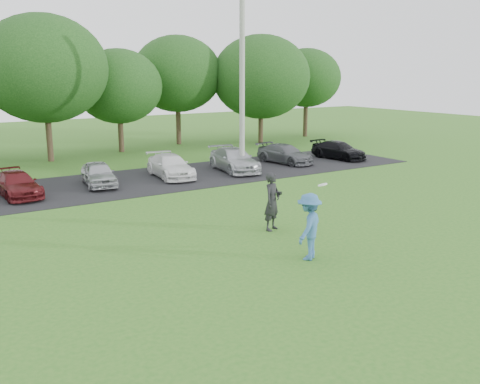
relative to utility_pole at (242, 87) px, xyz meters
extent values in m
plane|color=#2E691E|center=(-5.68, -12.14, -4.55)|extent=(100.00, 100.00, 0.00)
cube|color=black|center=(-5.68, 0.86, -4.53)|extent=(32.00, 6.50, 0.03)
cylinder|color=#9F9F9A|center=(0.00, 0.00, 0.00)|extent=(0.28, 0.28, 9.09)
imported|color=#356597|center=(-5.68, -12.31, -3.57)|extent=(1.46, 1.29, 1.96)
cylinder|color=white|center=(-5.47, -12.60, -2.30)|extent=(0.28, 0.27, 0.13)
imported|color=black|center=(-4.85, -9.38, -3.54)|extent=(0.87, 0.75, 2.02)
cube|color=black|center=(-4.67, -9.56, -3.24)|extent=(0.17, 0.15, 0.10)
imported|color=#521215|center=(-11.26, 0.60, -3.99)|extent=(1.79, 3.76, 1.06)
imported|color=#A4A7AB|center=(-7.55, 0.85, -3.95)|extent=(1.81, 3.49, 1.14)
imported|color=white|center=(-3.79, 0.89, -3.95)|extent=(1.97, 4.07, 1.14)
imported|color=#AEB0B5|center=(-0.12, 0.61, -3.91)|extent=(2.30, 4.40, 1.22)
imported|color=#54565B|center=(3.77, 1.15, -3.97)|extent=(2.11, 3.97, 1.09)
imported|color=black|center=(7.53, 0.60, -3.98)|extent=(2.03, 3.87, 1.07)
cylinder|color=#38281C|center=(-7.68, 9.46, -3.20)|extent=(0.36, 0.36, 2.70)
ellipsoid|color=#214C19|center=(-7.68, 9.46, 0.94)|extent=(7.42, 7.42, 6.31)
cylinder|color=#38281C|center=(-2.68, 10.86, -3.45)|extent=(0.36, 0.36, 2.20)
ellipsoid|color=#214C19|center=(-2.68, 10.86, -0.19)|extent=(5.76, 5.76, 4.90)
cylinder|color=#38281C|center=(2.32, 12.26, -3.20)|extent=(0.36, 0.36, 2.70)
ellipsoid|color=#214C19|center=(2.32, 12.26, 0.59)|extent=(6.50, 6.50, 5.53)
cylinder|color=#38281C|center=(7.82, 9.46, -3.45)|extent=(0.36, 0.36, 2.20)
ellipsoid|color=#214C19|center=(7.82, 9.46, 0.37)|extent=(7.24, 7.24, 6.15)
cylinder|color=#38281C|center=(13.32, 10.86, -3.20)|extent=(0.36, 0.36, 2.70)
ellipsoid|color=#214C19|center=(13.32, 10.86, 0.25)|extent=(5.58, 5.58, 4.74)
camera|label=1|loc=(-15.35, -23.67, 0.82)|focal=40.00mm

